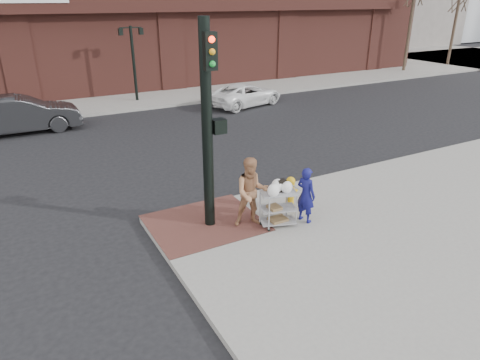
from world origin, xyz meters
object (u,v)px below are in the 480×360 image
pedestrian_tan (252,192)px  minivan_white (245,94)px  woman_blue (306,195)px  traffic_signal_pole (208,122)px  utility_cart (278,205)px  fire_hydrant (290,193)px  lamp_post (133,55)px  sedan_dark (21,115)px

pedestrian_tan → minivan_white: size_ratio=0.41×
pedestrian_tan → minivan_white: bearing=80.0°
woman_blue → minivan_white: (5.32, 12.64, -0.27)m
traffic_signal_pole → woman_blue: traffic_signal_pole is taller
traffic_signal_pole → woman_blue: 3.10m
utility_cart → traffic_signal_pole: bearing=150.3°
woman_blue → fire_hydrant: size_ratio=1.54×
lamp_post → woman_blue: size_ratio=2.71×
traffic_signal_pole → utility_cart: (1.48, -0.84, -2.13)m
fire_hydrant → traffic_signal_pole: bearing=173.2°
pedestrian_tan → sedan_dark: 13.15m
lamp_post → woman_blue: bearing=-90.9°
lamp_post → minivan_white: 6.51m
traffic_signal_pole → pedestrian_tan: traffic_signal_pole is taller
pedestrian_tan → traffic_signal_pole: bearing=168.9°
sedan_dark → utility_cart: (5.11, -12.67, -0.11)m
minivan_white → pedestrian_tan: bearing=136.6°
sedan_dark → fire_hydrant: sedan_dark is taller
traffic_signal_pole → woman_blue: size_ratio=3.39×
fire_hydrant → utility_cart: bearing=-143.0°
lamp_post → fire_hydrant: 15.62m
sedan_dark → fire_hydrant: size_ratio=5.14×
minivan_white → fire_hydrant: 13.04m
minivan_white → fire_hydrant: size_ratio=4.62×
sedan_dark → utility_cart: size_ratio=4.04×
utility_cart → lamp_post: bearing=86.4°
pedestrian_tan → sedan_dark: size_ratio=0.37×
lamp_post → fire_hydrant: bearing=-90.9°
woman_blue → sedan_dark: bearing=7.9°
woman_blue → pedestrian_tan: bearing=53.3°
utility_cart → minivan_white: bearing=64.1°
minivan_white → utility_cart: bearing=139.4°
woman_blue → fire_hydrant: 0.77m
minivan_white → fire_hydrant: minivan_white is taller
woman_blue → fire_hydrant: (0.03, 0.72, -0.25)m
lamp_post → traffic_signal_pole: bearing=-99.2°
woman_blue → pedestrian_tan: (-1.31, 0.48, 0.16)m
traffic_signal_pole → sedan_dark: (-3.63, 11.83, -2.02)m
sedan_dark → fire_hydrant: 13.45m
sedan_dark → fire_hydrant: bearing=-153.6°
lamp_post → traffic_signal_pole: 15.43m
traffic_signal_pole → pedestrian_tan: (0.90, -0.51, -1.78)m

